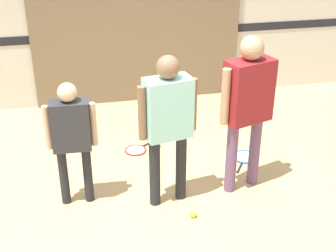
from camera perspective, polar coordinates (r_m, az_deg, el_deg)
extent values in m
plane|color=tan|center=(4.97, -2.13, -8.83)|extent=(16.00, 16.00, 0.00)
cube|color=black|center=(6.88, -6.16, 10.98)|extent=(16.00, 0.01, 0.12)
cube|color=#756047|center=(6.89, -3.71, 11.21)|extent=(3.03, 0.05, 2.08)
cylinder|color=#232328|center=(4.69, -1.63, -5.62)|extent=(0.11, 0.11, 0.76)
cylinder|color=#232328|center=(4.78, 1.59, -4.92)|extent=(0.11, 0.11, 0.76)
cube|color=#99D8D1|center=(4.41, 0.00, 2.19)|extent=(0.48, 0.32, 0.60)
sphere|color=brown|center=(4.26, 0.00, 7.19)|extent=(0.22, 0.22, 0.22)
cylinder|color=brown|center=(4.33, -3.18, 1.54)|extent=(0.08, 0.08, 0.54)
cylinder|color=brown|center=(4.51, 3.06, 2.62)|extent=(0.08, 0.08, 0.54)
cylinder|color=#232328|center=(4.85, -12.59, -5.99)|extent=(0.09, 0.09, 0.63)
cylinder|color=#232328|center=(4.84, -9.75, -5.79)|extent=(0.09, 0.09, 0.63)
cube|color=#2D2D33|center=(4.57, -11.80, 0.08)|extent=(0.38, 0.22, 0.50)
sphere|color=#DBAD89|center=(4.43, -12.21, 4.03)|extent=(0.18, 0.18, 0.18)
cylinder|color=#DBAD89|center=(4.59, -14.49, -0.20)|extent=(0.07, 0.07, 0.45)
cylinder|color=#DBAD89|center=(4.56, -9.08, 0.21)|extent=(0.07, 0.07, 0.45)
cylinder|color=#6B4C70|center=(5.09, 10.50, -2.94)|extent=(0.12, 0.12, 0.81)
cylinder|color=#6B4C70|center=(4.92, 7.73, -3.83)|extent=(0.12, 0.12, 0.81)
cube|color=maroon|center=(4.69, 9.78, 4.26)|extent=(0.53, 0.39, 0.64)
sphere|color=tan|center=(4.54, 10.21, 9.34)|extent=(0.23, 0.23, 0.23)
cylinder|color=tan|center=(4.86, 12.34, 4.74)|extent=(0.08, 0.08, 0.57)
cylinder|color=tan|center=(4.53, 7.01, 3.53)|extent=(0.08, 0.08, 0.57)
torus|color=red|center=(5.81, -3.98, -2.97)|extent=(0.38, 0.38, 0.02)
cylinder|color=silver|center=(5.81, -3.98, -2.97)|extent=(0.23, 0.23, 0.01)
cylinder|color=black|center=(5.96, -2.36, -2.10)|extent=(0.20, 0.16, 0.02)
sphere|color=black|center=(6.03, -1.61, -1.70)|extent=(0.03, 0.03, 0.03)
torus|color=blue|center=(5.74, 9.36, -3.71)|extent=(0.43, 0.43, 0.02)
cylinder|color=silver|center=(5.74, 9.36, -3.71)|extent=(0.27, 0.27, 0.01)
cylinder|color=black|center=(5.52, 8.76, -4.98)|extent=(0.14, 0.20, 0.02)
sphere|color=black|center=(5.43, 8.48, -5.56)|extent=(0.03, 0.03, 0.03)
sphere|color=#CCE038|center=(4.70, 3.10, -10.70)|extent=(0.07, 0.07, 0.07)
sphere|color=#CCE038|center=(5.87, -1.22, -2.30)|extent=(0.07, 0.07, 0.07)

